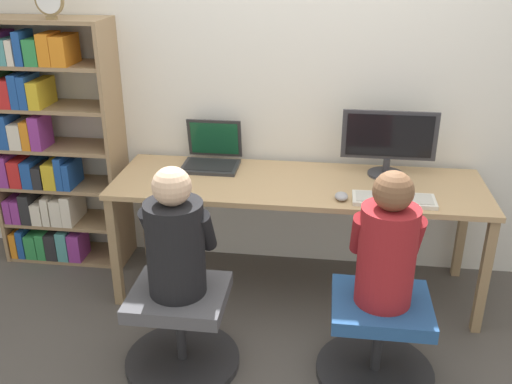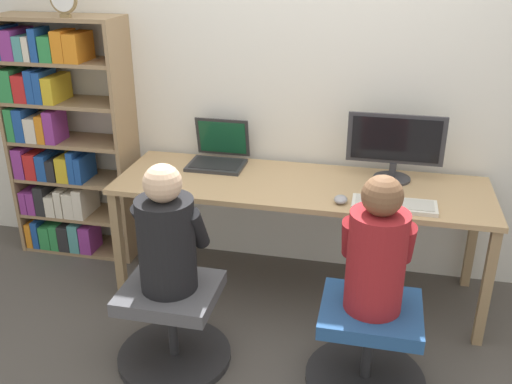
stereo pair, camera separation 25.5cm
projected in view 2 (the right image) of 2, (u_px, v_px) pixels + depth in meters
ground_plane at (288, 322)px, 3.22m from camera, size 14.00×14.00×0.00m
wall_back at (314, 66)px, 3.35m from camera, size 10.00×0.05×2.60m
desk at (300, 194)px, 3.26m from camera, size 2.11×0.67×0.71m
desktop_monitor at (395, 146)px, 3.20m from camera, size 0.54×0.21×0.39m
laptop at (218, 156)px, 3.50m from camera, size 0.34×0.31×0.27m
keyboard at (394, 205)px, 2.94m from camera, size 0.43×0.17×0.03m
computer_mouse_by_keyboard at (341, 199)px, 2.98m from camera, size 0.07×0.09×0.04m
office_chair_left at (368, 345)px, 2.70m from camera, size 0.58×0.58×0.44m
office_chair_right at (172, 323)px, 2.85m from camera, size 0.58×0.58×0.44m
person_at_monitor at (377, 251)px, 2.50m from camera, size 0.32×0.30×0.65m
person_at_laptop at (167, 235)px, 2.66m from camera, size 0.34×0.30×0.63m
bookshelf at (58, 142)px, 3.71m from camera, size 0.80×0.31×1.57m
desk_clock at (63, 0)px, 3.24m from camera, size 0.17×0.03×0.19m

